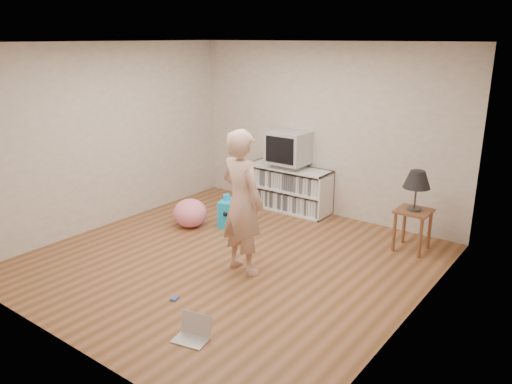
{
  "coord_description": "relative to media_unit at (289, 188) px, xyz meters",
  "views": [
    {
      "loc": [
        3.65,
        -4.35,
        2.66
      ],
      "look_at": [
        0.1,
        0.4,
        0.81
      ],
      "focal_mm": 35.0,
      "sensor_mm": 36.0,
      "label": 1
    }
  ],
  "objects": [
    {
      "name": "ground",
      "position": [
        0.47,
        -2.04,
        -0.35
      ],
      "size": [
        4.5,
        4.5,
        0.0
      ],
      "primitive_type": "plane",
      "color": "brown",
      "rests_on": "ground"
    },
    {
      "name": "laptop",
      "position": [
        1.27,
        -3.53,
        -0.29
      ],
      "size": [
        0.36,
        0.31,
        0.21
      ],
      "rotation": [
        0.0,
        0.0,
        0.22
      ],
      "color": "silver",
      "rests_on": "ground"
    },
    {
      "name": "crt_tv",
      "position": [
        -0.0,
        -0.02,
        0.67
      ],
      "size": [
        0.6,
        0.53,
        0.5
      ],
      "color": "#ACACB2",
      "rests_on": "dvd_deck"
    },
    {
      "name": "plush_pink",
      "position": [
        -0.73,
        -1.5,
        -0.14
      ],
      "size": [
        0.6,
        0.6,
        0.41
      ],
      "primitive_type": "ellipsoid",
      "rotation": [
        0.0,
        0.0,
        -0.27
      ],
      "color": "pink",
      "rests_on": "ground"
    },
    {
      "name": "walls",
      "position": [
        0.47,
        -2.04,
        0.95
      ],
      "size": [
        4.52,
        4.52,
        2.6
      ],
      "color": "#BBB0A4",
      "rests_on": "ground"
    },
    {
      "name": "person",
      "position": [
        0.77,
        -2.17,
        0.5
      ],
      "size": [
        0.68,
        0.51,
        1.7
      ],
      "primitive_type": "imported",
      "rotation": [
        0.0,
        0.0,
        2.96
      ],
      "color": "#D0A58E",
      "rests_on": "ground"
    },
    {
      "name": "ceiling",
      "position": [
        0.47,
        -2.04,
        2.25
      ],
      "size": [
        4.5,
        4.5,
        0.01
      ],
      "primitive_type": "cube",
      "color": "white",
      "rests_on": "walls"
    },
    {
      "name": "dvd_deck",
      "position": [
        -0.0,
        -0.02,
        0.39
      ],
      "size": [
        0.45,
        0.35,
        0.07
      ],
      "primitive_type": "cube",
      "color": "gray",
      "rests_on": "media_unit"
    },
    {
      "name": "table_lamp",
      "position": [
        2.15,
        -0.39,
        0.59
      ],
      "size": [
        0.34,
        0.34,
        0.52
      ],
      "color": "#333333",
      "rests_on": "side_table"
    },
    {
      "name": "plush_blue",
      "position": [
        -0.2,
        -1.12,
        -0.15
      ],
      "size": [
        0.49,
        0.43,
        0.48
      ],
      "rotation": [
        0.0,
        0.0,
        0.27
      ],
      "color": "#0FA7F2",
      "rests_on": "ground"
    },
    {
      "name": "playing_cards",
      "position": [
        0.62,
        -3.14,
        -0.34
      ],
      "size": [
        0.09,
        0.1,
        0.02
      ],
      "primitive_type": "cube",
      "rotation": [
        0.0,
        0.0,
        0.29
      ],
      "color": "#405DAC",
      "rests_on": "ground"
    },
    {
      "name": "media_unit",
      "position": [
        0.0,
        0.0,
        0.0
      ],
      "size": [
        1.4,
        0.45,
        0.7
      ],
      "color": "white",
      "rests_on": "ground"
    },
    {
      "name": "side_table",
      "position": [
        2.15,
        -0.39,
        0.07
      ],
      "size": [
        0.42,
        0.42,
        0.55
      ],
      "color": "brown",
      "rests_on": "ground"
    }
  ]
}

